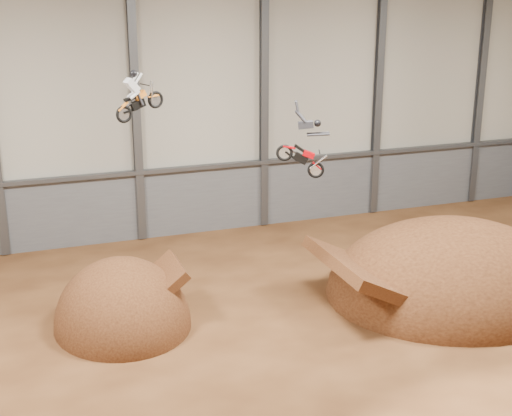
{
  "coord_description": "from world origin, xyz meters",
  "views": [
    {
      "loc": [
        -9.48,
        -19.72,
        12.49
      ],
      "look_at": [
        -0.98,
        4.0,
        4.6
      ],
      "focal_mm": 50.0,
      "sensor_mm": 36.0,
      "label": 1
    }
  ],
  "objects_px": {
    "takeoff_ramp": "(123,325)",
    "fmx_rider_a": "(141,90)",
    "landing_ramp": "(450,293)",
    "fmx_rider_b": "(297,139)"
  },
  "relations": [
    {
      "from": "takeoff_ramp",
      "to": "fmx_rider_a",
      "type": "relative_size",
      "value": 3.19
    },
    {
      "from": "landing_ramp",
      "to": "fmx_rider_a",
      "type": "distance_m",
      "value": 15.56
    },
    {
      "from": "landing_ramp",
      "to": "fmx_rider_b",
      "type": "relative_size",
      "value": 4.18
    },
    {
      "from": "fmx_rider_a",
      "to": "fmx_rider_b",
      "type": "distance_m",
      "value": 5.87
    },
    {
      "from": "fmx_rider_a",
      "to": "takeoff_ramp",
      "type": "bearing_deg",
      "value": 120.59
    },
    {
      "from": "landing_ramp",
      "to": "fmx_rider_a",
      "type": "relative_size",
      "value": 5.71
    },
    {
      "from": "landing_ramp",
      "to": "fmx_rider_b",
      "type": "height_order",
      "value": "fmx_rider_b"
    },
    {
      "from": "fmx_rider_b",
      "to": "fmx_rider_a",
      "type": "bearing_deg",
      "value": -165.41
    },
    {
      "from": "takeoff_ramp",
      "to": "fmx_rider_a",
      "type": "xyz_separation_m",
      "value": [
        0.98,
        -0.86,
        9.08
      ]
    },
    {
      "from": "takeoff_ramp",
      "to": "fmx_rider_b",
      "type": "height_order",
      "value": "fmx_rider_b"
    }
  ]
}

